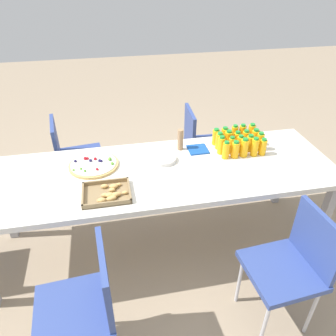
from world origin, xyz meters
The scene contains 31 objects.
ground_plane centered at (0.00, 0.00, 0.00)m, with size 12.00×12.00×0.00m, color gray.
party_table centered at (0.00, 0.00, 0.68)m, with size 2.55×0.82×0.73m.
chair_far_left centered at (-0.67, 0.76, 0.50)m, with size 0.43×0.43×0.83m.
chair_far_right centered at (0.52, 0.80, 0.50)m, with size 0.43×0.43×0.83m.
chair_near_left centered at (-0.54, -0.75, 0.50)m, with size 0.42×0.42×0.83m.
chair_near_right centered at (0.66, -0.75, 0.50)m, with size 0.44×0.44×0.83m.
juice_bottle_0 centered at (-0.82, -0.29, 0.80)m, with size 0.06×0.06×0.15m.
juice_bottle_1 centered at (-0.74, -0.29, 0.80)m, with size 0.05×0.05×0.15m.
juice_bottle_2 centered at (-0.67, -0.29, 0.81)m, with size 0.05×0.05×0.15m.
juice_bottle_3 centered at (-0.59, -0.28, 0.80)m, with size 0.06×0.06×0.14m.
juice_bottle_4 centered at (-0.52, -0.28, 0.80)m, with size 0.06×0.06×0.14m.
juice_bottle_5 centered at (-0.82, -0.22, 0.80)m, with size 0.06×0.06×0.14m.
juice_bottle_6 centered at (-0.74, -0.22, 0.80)m, with size 0.06×0.06×0.14m.
juice_bottle_7 centered at (-0.67, -0.21, 0.80)m, with size 0.06×0.06×0.13m.
juice_bottle_8 centered at (-0.59, -0.22, 0.80)m, with size 0.06×0.06×0.15m.
juice_bottle_9 centered at (-0.52, -0.21, 0.80)m, with size 0.06×0.06×0.14m.
juice_bottle_10 centered at (-0.82, -0.13, 0.80)m, with size 0.06×0.06×0.15m.
juice_bottle_11 centered at (-0.74, -0.14, 0.80)m, with size 0.06×0.06×0.13m.
juice_bottle_12 centered at (-0.66, -0.14, 0.80)m, with size 0.06×0.06×0.14m.
juice_bottle_13 centered at (-0.59, -0.13, 0.80)m, with size 0.05×0.05×0.14m.
juice_bottle_14 centered at (-0.51, -0.14, 0.80)m, with size 0.06×0.06×0.15m.
juice_bottle_15 centered at (-0.81, -0.06, 0.80)m, with size 0.05×0.05×0.14m.
juice_bottle_16 centered at (-0.75, -0.06, 0.80)m, with size 0.06×0.06×0.15m.
juice_bottle_17 centered at (-0.67, -0.07, 0.80)m, with size 0.06×0.06×0.15m.
juice_bottle_18 centered at (-0.59, -0.06, 0.80)m, with size 0.06×0.06×0.14m.
juice_bottle_19 centered at (-0.52, -0.07, 0.80)m, with size 0.05×0.05×0.14m.
fruit_pizza centered at (0.44, -0.14, 0.75)m, with size 0.35×0.35×0.05m.
snack_tray centered at (0.36, 0.22, 0.75)m, with size 0.30×0.24×0.04m.
plate_stack centered at (-0.06, -0.12, 0.75)m, with size 0.19×0.19×0.03m.
napkin_stack centered at (-0.35, -0.22, 0.74)m, with size 0.15×0.15×0.01m, color #194CA5.
cardboard_tube centered at (-0.22, -0.26, 0.82)m, with size 0.04×0.04×0.17m, color #9E7A56.
Camera 1 is at (0.30, 1.87, 2.00)m, focal length 34.48 mm.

